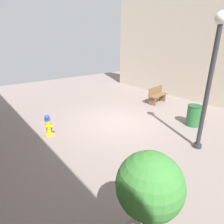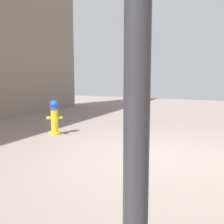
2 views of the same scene
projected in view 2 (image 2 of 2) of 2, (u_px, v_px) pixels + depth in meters
The scene contains 2 objects.
ground_plane at pixel (157, 157), 4.94m from camera, with size 23.40×23.40×0.00m, color gray.
fire_hydrant at pixel (54, 117), 6.75m from camera, with size 0.35×0.35×0.84m.
Camera 2 is at (-1.27, 4.68, 1.48)m, focal length 43.95 mm.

